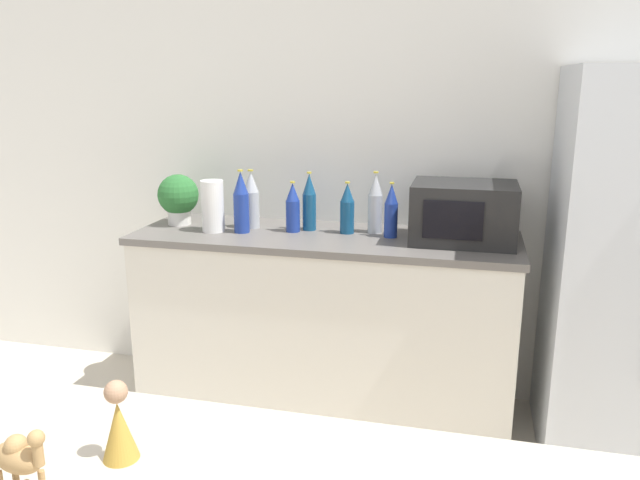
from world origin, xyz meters
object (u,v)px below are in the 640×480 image
object	(u,v)px
potted_plant	(178,197)
back_bottle_0	(391,211)
microwave	(463,213)
back_bottle_5	(347,209)
camel_figurine	(20,457)
back_bottle_4	(309,202)
back_bottle_6	(375,204)
back_bottle_3	(251,200)
wise_man_figurine_crimson	(119,426)
paper_towel_roll	(213,206)
back_bottle_1	(293,208)
back_bottle_2	(241,203)

from	to	relation	value
potted_plant	back_bottle_0	distance (m)	1.12
microwave	back_bottle_5	world-z (taller)	microwave
back_bottle_5	camel_figurine	xyz separation A→B (m)	(-0.16, -2.16, -0.02)
back_bottle_4	back_bottle_6	size ratio (longest dim) A/B	0.97
potted_plant	back_bottle_5	xyz separation A→B (m)	(0.90, 0.02, -0.02)
back_bottle_3	wise_man_figurine_crimson	bearing A→B (deg)	-77.48
paper_towel_roll	back_bottle_4	world-z (taller)	back_bottle_4
camel_figurine	back_bottle_3	bearing A→B (deg)	99.09
back_bottle_0	camel_figurine	bearing A→B (deg)	-100.06
back_bottle_5	paper_towel_roll	bearing A→B (deg)	-169.53
back_bottle_0	camel_figurine	xyz separation A→B (m)	(-0.38, -2.13, -0.02)
back_bottle_1	camel_figurine	xyz separation A→B (m)	(0.12, -2.13, -0.02)
microwave	back_bottle_0	xyz separation A→B (m)	(-0.34, 0.01, -0.01)
back_bottle_6	back_bottle_4	bearing A→B (deg)	-176.20
back_bottle_2	camel_figurine	bearing A→B (deg)	-80.06
back_bottle_6	wise_man_figurine_crimson	world-z (taller)	back_bottle_6
back_bottle_5	back_bottle_6	size ratio (longest dim) A/B	0.84
back_bottle_3	back_bottle_4	bearing A→B (deg)	4.59
back_bottle_2	back_bottle_5	size ratio (longest dim) A/B	1.22
back_bottle_1	camel_figurine	world-z (taller)	back_bottle_1
potted_plant	wise_man_figurine_crimson	distance (m)	2.17
back_bottle_4	back_bottle_5	bearing A→B (deg)	-6.56
back_bottle_6	wise_man_figurine_crimson	distance (m)	2.06
camel_figurine	potted_plant	bearing A→B (deg)	109.14
back_bottle_4	back_bottle_6	world-z (taller)	back_bottle_6
potted_plant	back_bottle_4	world-z (taller)	back_bottle_4
back_bottle_1	camel_figurine	distance (m)	2.13
back_bottle_4	wise_man_figurine_crimson	xyz separation A→B (m)	(0.14, -2.03, -0.05)
back_bottle_3	back_bottle_6	world-z (taller)	back_bottle_6
microwave	back_bottle_3	xyz separation A→B (m)	(-1.07, 0.03, 0.00)
paper_towel_roll	microwave	bearing A→B (deg)	4.11
back_bottle_6	wise_man_figurine_crimson	bearing A→B (deg)	-95.26
paper_towel_roll	back_bottle_1	size ratio (longest dim) A/B	1.01
back_bottle_2	potted_plant	bearing A→B (deg)	166.73
back_bottle_4	potted_plant	bearing A→B (deg)	-176.78
back_bottle_3	camel_figurine	world-z (taller)	back_bottle_3
back_bottle_0	microwave	bearing A→B (deg)	-0.92
back_bottle_4	camel_figurine	world-z (taller)	back_bottle_4
back_bottle_1	wise_man_figurine_crimson	world-z (taller)	back_bottle_1
potted_plant	back_bottle_5	world-z (taller)	potted_plant
back_bottle_2	back_bottle_6	bearing A→B (deg)	13.21
back_bottle_4	back_bottle_5	world-z (taller)	back_bottle_4
back_bottle_2	camel_figurine	size ratio (longest dim) A/B	2.10
potted_plant	back_bottle_5	bearing A→B (deg)	1.05
potted_plant	back_bottle_6	world-z (taller)	back_bottle_6
back_bottle_5	potted_plant	bearing A→B (deg)	-178.95
back_bottle_2	back_bottle_0	bearing A→B (deg)	6.04
back_bottle_0	back_bottle_5	distance (m)	0.22
back_bottle_0	back_bottle_2	world-z (taller)	back_bottle_2
back_bottle_6	back_bottle_1	bearing A→B (deg)	-169.11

